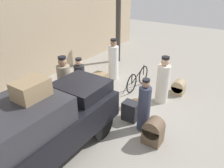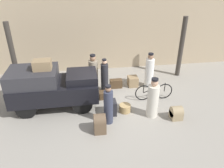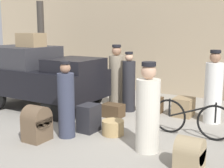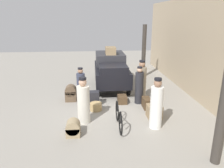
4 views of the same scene
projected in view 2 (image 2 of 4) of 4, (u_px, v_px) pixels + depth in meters
ground_plane at (108, 106)px, 9.37m from camera, size 30.00×30.00×0.00m
station_building_facade at (98, 30)px, 11.88m from camera, size 16.00×0.15×4.50m
canopy_pillar_left at (13, 56)px, 10.29m from camera, size 0.24×0.24×3.17m
canopy_pillar_right at (181, 47)px, 11.38m from camera, size 0.24×0.24×3.17m
truck at (52, 86)px, 8.94m from camera, size 3.51×1.64×1.72m
bicycle at (154, 92)px, 9.69m from camera, size 1.71×0.04×0.79m
wicker_basket at (125, 108)px, 8.95m from camera, size 0.47×0.47×0.31m
porter_carrying_trunk at (153, 100)px, 8.42m from camera, size 0.44×0.44×1.66m
porter_lifting_near_truck at (108, 106)px, 8.06m from camera, size 0.35×0.35×1.59m
porter_with_bicycle at (93, 74)px, 10.32m from camera, size 0.43×0.43×1.78m
conductor_in_dark_uniform at (105, 77)px, 10.23m from camera, size 0.35×0.35×1.62m
porter_standing_middle at (149, 72)px, 10.59m from camera, size 0.42×0.42×1.74m
trunk_wicker_pale at (100, 123)px, 7.76m from camera, size 0.42×0.49×0.72m
suitcase_black_upright at (105, 95)px, 9.87m from camera, size 0.52×0.38×0.33m
trunk_large_brown at (116, 84)px, 10.74m from camera, size 0.60×0.30×0.43m
suitcase_tan_flat at (112, 107)px, 8.74m from camera, size 0.36×0.47×0.60m
trunk_barrel_dark at (176, 113)px, 8.49m from camera, size 0.43×0.44×0.53m
trunk_umber_medium at (133, 81)px, 10.91m from camera, size 0.47×0.53×0.48m
trunk_on_truck_roof at (42, 65)px, 8.47m from camera, size 0.69×0.52×0.38m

